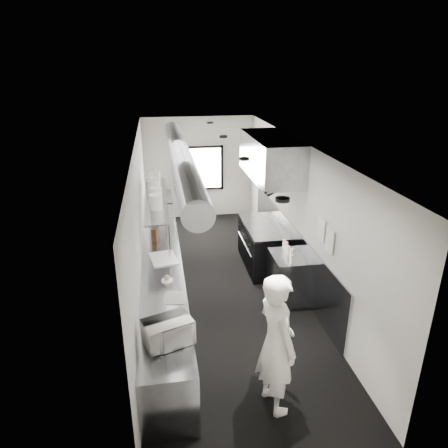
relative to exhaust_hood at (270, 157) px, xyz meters
name	(u,v)px	position (x,y,z in m)	size (l,w,h in m)	color
floor	(222,285)	(-1.10, -0.70, -2.39)	(3.00, 8.00, 0.01)	black
ceiling	(221,145)	(-1.10, -0.70, 0.41)	(3.00, 8.00, 0.01)	beige
wall_back	(199,168)	(-1.10, 3.30, -0.99)	(3.00, 0.02, 2.80)	beige
wall_front	(285,366)	(-1.10, -4.70, -0.99)	(3.00, 0.02, 2.80)	beige
wall_left	(140,225)	(-2.60, -0.70, -0.99)	(0.02, 8.00, 2.80)	beige
wall_right	(298,215)	(0.40, -0.70, -0.99)	(0.02, 8.00, 2.80)	beige
wall_cladding	(290,249)	(0.38, -0.40, -1.84)	(0.03, 5.50, 1.10)	gray
hvac_duct	(180,156)	(-1.80, -0.30, 0.16)	(0.40, 0.40, 6.40)	gray
service_window	(199,168)	(-1.10, 3.26, -0.99)	(1.36, 0.05, 1.25)	white
exhaust_hood	(270,157)	(0.00, 0.00, 0.00)	(0.81, 2.20, 0.88)	gray
prep_counter	(163,282)	(-2.25, -1.20, -1.94)	(0.70, 6.00, 0.90)	gray
pass_shelf	(156,199)	(-2.29, 0.30, -0.86)	(0.45, 3.00, 0.68)	gray
range	(264,246)	(-0.06, 0.00, -1.92)	(0.88, 1.60, 0.94)	black
bottle_station	(289,278)	(0.05, -1.40, -1.94)	(0.65, 0.80, 0.90)	gray
far_work_table	(159,213)	(-2.25, 2.50, -1.94)	(0.70, 1.20, 0.90)	gray
notice_sheet_a	(321,229)	(0.37, -1.90, -0.79)	(0.02, 0.28, 0.38)	silver
notice_sheet_b	(330,241)	(0.37, -2.25, -0.84)	(0.02, 0.28, 0.38)	silver
line_cook	(276,344)	(-0.91, -3.81, -1.44)	(0.69, 0.45, 1.90)	white
microwave	(168,332)	(-2.21, -3.51, -1.33)	(0.54, 0.41, 0.32)	white
deli_tub_a	(152,329)	(-2.41, -3.26, -1.44)	(0.15, 0.15, 0.11)	silver
deli_tub_b	(154,333)	(-2.39, -3.35, -1.43)	(0.16, 0.16, 0.11)	silver
newspaper	(176,298)	(-2.07, -2.49, -1.49)	(0.28, 0.36, 0.01)	white
small_plate	(167,280)	(-2.17, -1.95, -1.48)	(0.19, 0.19, 0.02)	white
pastry	(167,277)	(-2.17, -1.95, -1.43)	(0.09, 0.09, 0.09)	tan
cutting_board	(164,258)	(-2.21, -1.16, -1.48)	(0.44, 0.58, 0.02)	white
knife_block	(155,233)	(-2.34, -0.26, -1.37)	(0.10, 0.22, 0.24)	#52311C
plate_stack_a	(156,202)	(-2.29, -0.38, -0.68)	(0.24, 0.24, 0.29)	white
plate_stack_b	(156,196)	(-2.29, -0.06, -0.66)	(0.25, 0.25, 0.32)	white
plate_stack_c	(154,189)	(-2.32, 0.35, -0.64)	(0.25, 0.25, 0.35)	white
plate_stack_d	(155,180)	(-2.30, 1.01, -0.63)	(0.24, 0.24, 0.37)	white
squeeze_bottle_a	(291,259)	(-0.03, -1.70, -1.41)	(0.05, 0.05, 0.16)	white
squeeze_bottle_b	(291,254)	(0.02, -1.51, -1.39)	(0.06, 0.06, 0.19)	white
squeeze_bottle_c	(288,250)	(0.01, -1.35, -1.40)	(0.06, 0.06, 0.18)	white
squeeze_bottle_d	(286,247)	(0.03, -1.21, -1.40)	(0.06, 0.06, 0.19)	white
squeeze_bottle_e	(284,244)	(0.03, -1.09, -1.40)	(0.06, 0.06, 0.19)	white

